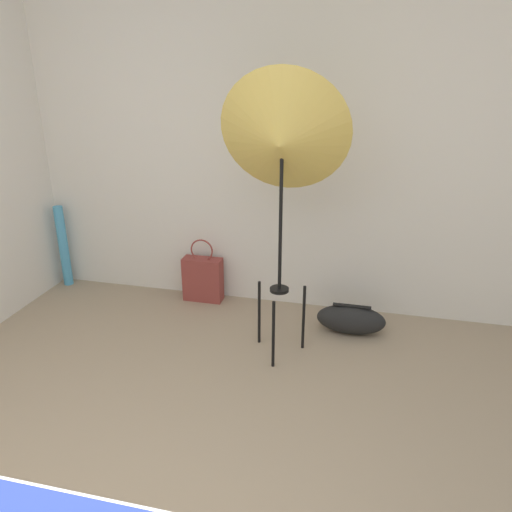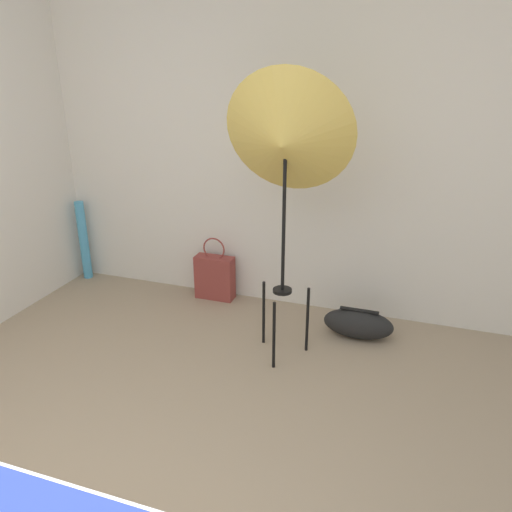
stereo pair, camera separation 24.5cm
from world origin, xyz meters
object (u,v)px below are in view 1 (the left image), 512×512
object	(u,v)px
tote_bag	(203,278)
paper_roll	(63,246)
duffel_bag	(351,319)
photo_umbrella	(282,141)

from	to	relation	value
tote_bag	paper_roll	xyz separation A→B (m)	(-1.24, 0.01, 0.16)
duffel_bag	paper_roll	world-z (taller)	paper_roll
photo_umbrella	tote_bag	bearing A→B (deg)	139.83
tote_bag	duffel_bag	size ratio (longest dim) A/B	1.07
photo_umbrella	paper_roll	xyz separation A→B (m)	(-1.99, 0.64, -1.05)
photo_umbrella	paper_roll	size ratio (longest dim) A/B	2.58
photo_umbrella	duffel_bag	bearing A→B (deg)	39.10
photo_umbrella	paper_roll	distance (m)	2.33
photo_umbrella	tote_bag	distance (m)	1.55
duffel_bag	photo_umbrella	bearing A→B (deg)	-140.90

